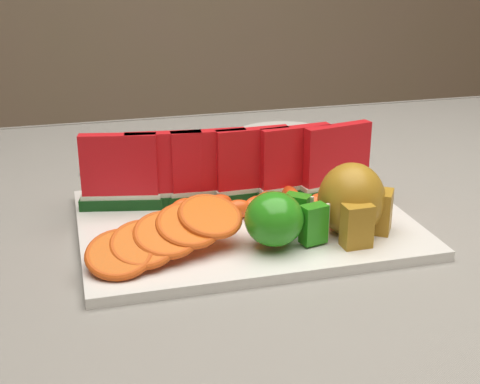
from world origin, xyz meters
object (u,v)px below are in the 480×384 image
platter (245,223)px  fork (89,156)px  apple_cluster (280,219)px  side_plate (284,137)px  pear_cluster (354,202)px

platter → fork: size_ratio=2.05×
apple_cluster → side_plate: size_ratio=0.45×
apple_cluster → side_plate: bearing=70.6°
side_plate → fork: side_plate is taller
pear_cluster → platter: bearing=147.2°
platter → pear_cluster: size_ratio=3.85×
side_plate → fork: (-0.34, -0.01, -0.00)m
pear_cluster → fork: 0.50m
platter → fork: platter is taller
apple_cluster → platter: bearing=101.4°
platter → pear_cluster: 0.14m
fork → pear_cluster: bearing=-55.3°
fork → side_plate: bearing=1.8°
side_plate → fork: size_ratio=1.18×
fork → platter: bearing=-63.0°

